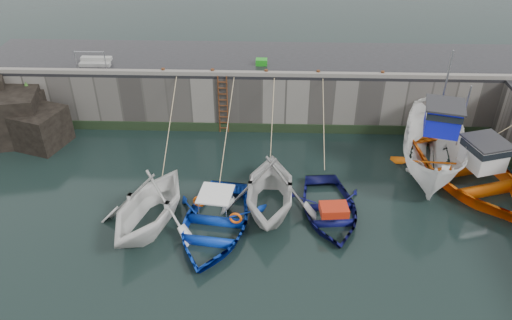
{
  "coord_description": "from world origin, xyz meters",
  "views": [
    {
      "loc": [
        0.45,
        -13.05,
        13.37
      ],
      "look_at": [
        -0.15,
        5.41,
        1.2
      ],
      "focal_mm": 35.0,
      "sensor_mm": 36.0,
      "label": 1
    }
  ],
  "objects_px": {
    "boat_near_white": "(152,224)",
    "fish_crate": "(261,62)",
    "boat_near_blue": "(214,230)",
    "bollard_c": "(266,72)",
    "boat_near_blacktrim": "(269,208)",
    "bollard_e": "(382,74)",
    "bollard_b": "(213,72)",
    "ladder": "(223,105)",
    "boat_near_navy": "(329,214)",
    "bollard_d": "(318,73)",
    "boat_far_orange": "(469,171)",
    "boat_far_white": "(434,149)",
    "bollard_a": "(163,71)"
  },
  "relations": [
    {
      "from": "boat_far_orange",
      "to": "bollard_e",
      "type": "height_order",
      "value": "boat_far_orange"
    },
    {
      "from": "boat_near_navy",
      "to": "bollard_c",
      "type": "xyz_separation_m",
      "value": [
        -2.76,
        7.0,
        3.3
      ]
    },
    {
      "from": "boat_near_navy",
      "to": "bollard_d",
      "type": "height_order",
      "value": "bollard_d"
    },
    {
      "from": "bollard_a",
      "to": "bollard_d",
      "type": "xyz_separation_m",
      "value": [
        7.8,
        0.0,
        0.0
      ]
    },
    {
      "from": "boat_near_white",
      "to": "boat_near_navy",
      "type": "distance_m",
      "value": 7.34
    },
    {
      "from": "bollard_e",
      "to": "bollard_d",
      "type": "bearing_deg",
      "value": 180.0
    },
    {
      "from": "ladder",
      "to": "boat_far_orange",
      "type": "relative_size",
      "value": 0.37
    },
    {
      "from": "ladder",
      "to": "boat_near_navy",
      "type": "bearing_deg",
      "value": -53.33
    },
    {
      "from": "boat_far_orange",
      "to": "bollard_a",
      "type": "relative_size",
      "value": 30.88
    },
    {
      "from": "bollard_b",
      "to": "bollard_c",
      "type": "height_order",
      "value": "same"
    },
    {
      "from": "bollard_e",
      "to": "fish_crate",
      "type": "bearing_deg",
      "value": 167.98
    },
    {
      "from": "ladder",
      "to": "fish_crate",
      "type": "distance_m",
      "value": 3.06
    },
    {
      "from": "boat_near_navy",
      "to": "bollard_b",
      "type": "relative_size",
      "value": 16.98
    },
    {
      "from": "bollard_b",
      "to": "boat_near_white",
      "type": "bearing_deg",
      "value": -102.98
    },
    {
      "from": "fish_crate",
      "to": "bollard_e",
      "type": "distance_m",
      "value": 6.2
    },
    {
      "from": "bollard_b",
      "to": "bollard_d",
      "type": "height_order",
      "value": "same"
    },
    {
      "from": "boat_near_white",
      "to": "boat_far_white",
      "type": "bearing_deg",
      "value": 35.77
    },
    {
      "from": "ladder",
      "to": "boat_near_navy",
      "type": "relative_size",
      "value": 0.67
    },
    {
      "from": "ladder",
      "to": "bollard_e",
      "type": "height_order",
      "value": "bollard_e"
    },
    {
      "from": "boat_near_blue",
      "to": "bollard_e",
      "type": "relative_size",
      "value": 19.69
    },
    {
      "from": "ladder",
      "to": "bollard_c",
      "type": "xyz_separation_m",
      "value": [
        2.2,
        0.34,
        1.71
      ]
    },
    {
      "from": "ladder",
      "to": "boat_near_blue",
      "type": "relative_size",
      "value": 0.58
    },
    {
      "from": "boat_near_navy",
      "to": "boat_far_orange",
      "type": "relative_size",
      "value": 0.55
    },
    {
      "from": "ladder",
      "to": "bollard_b",
      "type": "bearing_deg",
      "value": 146.14
    },
    {
      "from": "boat_near_blacktrim",
      "to": "bollard_e",
      "type": "bearing_deg",
      "value": 52.49
    },
    {
      "from": "bollard_d",
      "to": "bollard_b",
      "type": "bearing_deg",
      "value": 180.0
    },
    {
      "from": "fish_crate",
      "to": "boat_far_orange",
      "type": "bearing_deg",
      "value": -29.05
    },
    {
      "from": "boat_far_orange",
      "to": "boat_near_navy",
      "type": "bearing_deg",
      "value": -175.68
    },
    {
      "from": "boat_far_orange",
      "to": "bollard_b",
      "type": "bearing_deg",
      "value": 142.51
    },
    {
      "from": "boat_near_white",
      "to": "fish_crate",
      "type": "relative_size",
      "value": 8.59
    },
    {
      "from": "boat_near_navy",
      "to": "boat_far_white",
      "type": "xyz_separation_m",
      "value": [
        5.03,
        3.34,
        1.19
      ]
    },
    {
      "from": "boat_far_white",
      "to": "bollard_e",
      "type": "xyz_separation_m",
      "value": [
        -1.99,
        3.66,
        2.11
      ]
    },
    {
      "from": "boat_near_blacktrim",
      "to": "boat_far_white",
      "type": "bearing_deg",
      "value": 24.04
    },
    {
      "from": "fish_crate",
      "to": "bollard_b",
      "type": "distance_m",
      "value": 2.76
    },
    {
      "from": "bollard_b",
      "to": "boat_near_blacktrim",
      "type": "bearing_deg",
      "value": -66.13
    },
    {
      "from": "boat_far_orange",
      "to": "bollard_a",
      "type": "bearing_deg",
      "value": 145.76
    },
    {
      "from": "fish_crate",
      "to": "boat_far_white",
      "type": "bearing_deg",
      "value": -29.91
    },
    {
      "from": "boat_near_blacktrim",
      "to": "boat_far_white",
      "type": "height_order",
      "value": "boat_far_white"
    },
    {
      "from": "boat_far_orange",
      "to": "ladder",
      "type": "bearing_deg",
      "value": 143.18
    },
    {
      "from": "ladder",
      "to": "boat_near_blue",
      "type": "bearing_deg",
      "value": -88.02
    },
    {
      "from": "boat_near_navy",
      "to": "bollard_b",
      "type": "xyz_separation_m",
      "value": [
        -5.46,
        7.0,
        3.3
      ]
    },
    {
      "from": "boat_near_white",
      "to": "bollard_b",
      "type": "relative_size",
      "value": 18.1
    },
    {
      "from": "boat_near_blue",
      "to": "bollard_c",
      "type": "height_order",
      "value": "bollard_c"
    },
    {
      "from": "boat_near_white",
      "to": "boat_near_blacktrim",
      "type": "bearing_deg",
      "value": 30.72
    },
    {
      "from": "bollard_d",
      "to": "boat_far_orange",
      "type": "bearing_deg",
      "value": -33.24
    },
    {
      "from": "ladder",
      "to": "bollard_a",
      "type": "bearing_deg",
      "value": 173.62
    },
    {
      "from": "bollard_c",
      "to": "bollard_e",
      "type": "xyz_separation_m",
      "value": [
        5.8,
        0.0,
        0.0
      ]
    },
    {
      "from": "boat_near_blue",
      "to": "bollard_c",
      "type": "bearing_deg",
      "value": 84.3
    },
    {
      "from": "ladder",
      "to": "boat_near_white",
      "type": "bearing_deg",
      "value": -107.05
    },
    {
      "from": "boat_near_navy",
      "to": "bollard_a",
      "type": "xyz_separation_m",
      "value": [
        -7.96,
        7.0,
        3.3
      ]
    }
  ]
}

